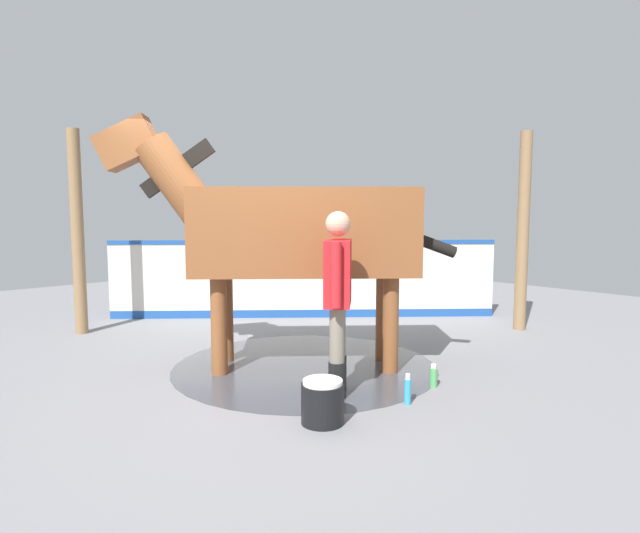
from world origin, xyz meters
name	(u,v)px	position (x,y,z in m)	size (l,w,h in m)	color
ground_plane	(267,370)	(0.00, 0.00, -0.01)	(16.00, 16.00, 0.02)	gray
wet_patch	(305,366)	(-0.36, 0.18, 0.00)	(2.74, 2.74, 0.00)	#42444C
barrier_wall	(303,282)	(-2.05, -1.78, 0.55)	(4.48, 3.87, 1.18)	silver
roof_post_near	(78,233)	(0.82, -2.97, 1.34)	(0.16, 0.16, 2.67)	olive
roof_post_far	(523,232)	(-3.66, 0.88, 1.34)	(0.16, 0.16, 2.67)	olive
horse	(292,230)	(-0.26, 0.09, 1.42)	(2.89, 2.53, 2.56)	brown
handler	(338,291)	(-0.01, 1.02, 0.92)	(0.51, 0.48, 1.61)	black
wash_bucket	(323,402)	(0.53, 1.40, 0.17)	(0.33, 0.33, 0.34)	black
bottle_shampoo	(408,390)	(-0.26, 1.60, 0.12)	(0.06, 0.06, 0.26)	#3399CC
bottle_spray	(433,376)	(-0.79, 1.49, 0.10)	(0.07, 0.07, 0.22)	#4CA559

